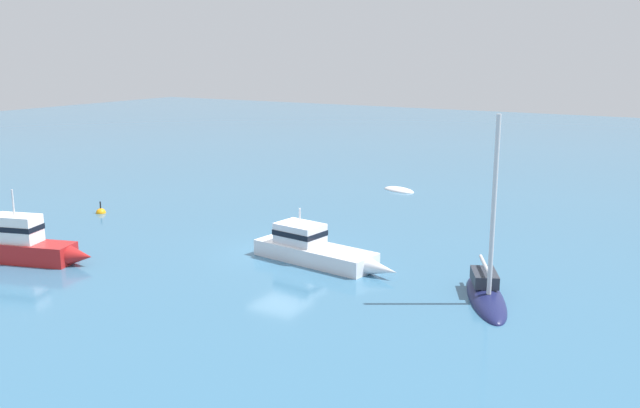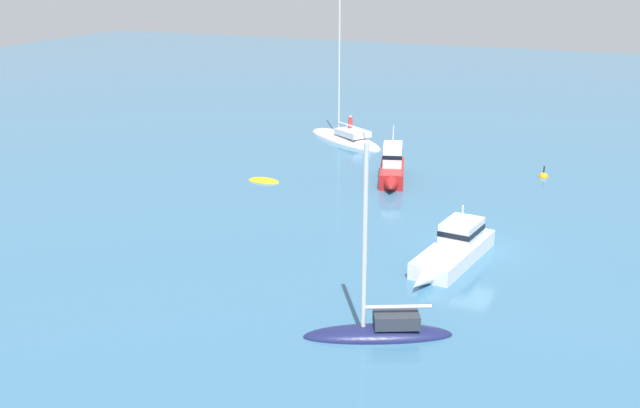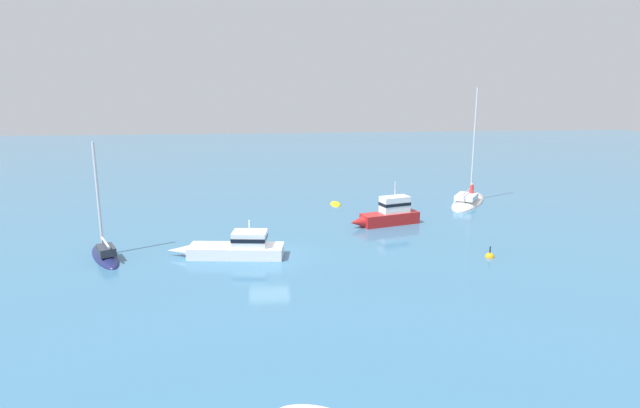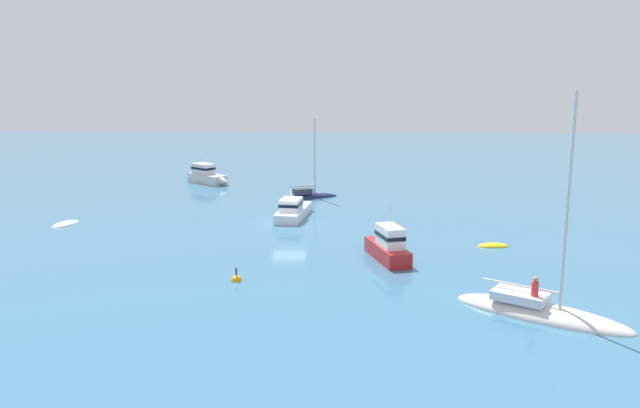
% 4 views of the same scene
% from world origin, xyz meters
% --- Properties ---
extents(ground_plane, '(160.00, 160.00, 0.00)m').
position_xyz_m(ground_plane, '(0.00, 0.00, 0.00)').
color(ground_plane, teal).
extents(yacht, '(7.91, 6.30, 10.57)m').
position_xyz_m(yacht, '(-13.05, 17.84, 0.11)').
color(yacht, silver).
rests_on(yacht, ground).
extents(cabin_cruiser, '(2.69, 5.63, 3.28)m').
position_xyz_m(cabin_cruiser, '(-6.67, 9.10, 0.83)').
color(cabin_cruiser, '#B21E1E').
rests_on(cabin_cruiser, ground).
extents(tender, '(1.99, 0.94, 0.47)m').
position_xyz_m(tender, '(-13.64, 6.00, 0.00)').
color(tender, yellow).
rests_on(tender, ground).
extents(launch_1, '(2.55, 7.27, 2.34)m').
position_xyz_m(launch_1, '(-0.18, -1.96, 0.60)').
color(launch_1, white).
rests_on(launch_1, ground).
extents(sloop, '(5.40, 3.47, 7.46)m').
position_xyz_m(sloop, '(-0.86, -9.99, 0.20)').
color(sloop, '#191E4C').
rests_on(sloop, ground).
extents(channel_buoy, '(0.57, 0.57, 0.98)m').
position_xyz_m(channel_buoy, '(1.54, 13.54, 0.01)').
color(channel_buoy, orange).
rests_on(channel_buoy, ground).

